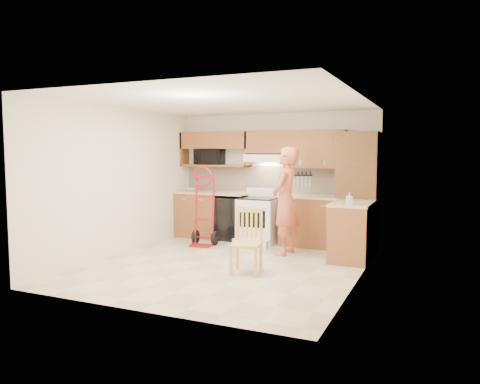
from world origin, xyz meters
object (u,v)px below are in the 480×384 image
Objects in this scene: dining_chair at (246,242)px; microwave at (210,157)px; hand_truck at (203,210)px; range at (257,217)px; person at (285,201)px.

microwave is at bearing 118.34° from dining_chair.
dining_chair is at bearing -50.09° from hand_truck.
hand_truck is at bearing -146.76° from range.
person is at bearing 75.68° from dining_chair.
person reaches higher than microwave.
hand_truck is at bearing -90.33° from person.
microwave is 1.68m from range.
hand_truck is 2.12m from dining_chair.
microwave reaches higher than hand_truck.
microwave reaches higher than range.
person is 1.66m from hand_truck.
microwave is 0.63× the size of dining_chair.
microwave is 3.24m from dining_chair.
hand_truck is 1.45× the size of dining_chair.
microwave is at bearing 163.36° from range.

